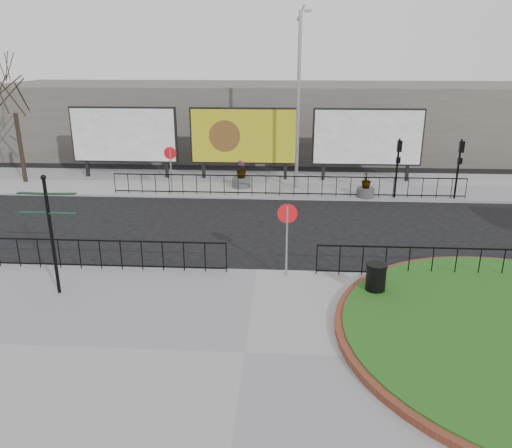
# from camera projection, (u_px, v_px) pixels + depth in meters

# --- Properties ---
(ground) EXTENTS (90.00, 90.00, 0.00)m
(ground) POSITION_uv_depth(u_px,v_px,m) (257.00, 273.00, 17.04)
(ground) COLOR black
(ground) RESTS_ON ground
(pavement_near) EXTENTS (30.00, 10.00, 0.12)m
(pavement_near) POSITION_uv_depth(u_px,v_px,m) (245.00, 355.00, 12.30)
(pavement_near) COLOR gray
(pavement_near) RESTS_ON ground
(pavement_far) EXTENTS (44.00, 6.00, 0.12)m
(pavement_far) POSITION_uv_depth(u_px,v_px,m) (269.00, 184.00, 28.35)
(pavement_far) COLOR gray
(pavement_far) RESTS_ON ground
(railing_near_left) EXTENTS (10.00, 0.10, 1.10)m
(railing_near_left) POSITION_uv_depth(u_px,v_px,m) (80.00, 254.00, 16.89)
(railing_near_left) COLOR black
(railing_near_left) RESTS_ON pavement_near
(railing_near_right) EXTENTS (9.00, 0.10, 1.10)m
(railing_near_right) POSITION_uv_depth(u_px,v_px,m) (456.00, 263.00, 16.17)
(railing_near_right) COLOR black
(railing_near_right) RESTS_ON pavement_near
(railing_far) EXTENTS (18.00, 0.10, 1.10)m
(railing_far) POSITION_uv_depth(u_px,v_px,m) (287.00, 186.00, 25.55)
(railing_far) COLOR black
(railing_far) RESTS_ON pavement_far
(speed_sign_far) EXTENTS (0.64, 0.07, 2.47)m
(speed_sign_far) POSITION_uv_depth(u_px,v_px,m) (170.00, 160.00, 25.59)
(speed_sign_far) COLOR gray
(speed_sign_far) RESTS_ON pavement_far
(speed_sign_near) EXTENTS (0.64, 0.07, 2.47)m
(speed_sign_near) POSITION_uv_depth(u_px,v_px,m) (287.00, 224.00, 15.99)
(speed_sign_near) COLOR gray
(speed_sign_near) RESTS_ON pavement_near
(billboard_left) EXTENTS (6.20, 0.31, 4.10)m
(billboard_left) POSITION_uv_depth(u_px,v_px,m) (124.00, 135.00, 28.93)
(billboard_left) COLOR black
(billboard_left) RESTS_ON pavement_far
(billboard_mid) EXTENTS (6.20, 0.31, 4.10)m
(billboard_mid) POSITION_uv_depth(u_px,v_px,m) (244.00, 136.00, 28.53)
(billboard_mid) COLOR black
(billboard_mid) RESTS_ON pavement_far
(billboard_right) EXTENTS (6.20, 0.31, 4.10)m
(billboard_right) POSITION_uv_depth(u_px,v_px,m) (367.00, 137.00, 28.13)
(billboard_right) COLOR black
(billboard_right) RESTS_ON pavement_far
(lamp_post) EXTENTS (0.74, 0.18, 9.23)m
(lamp_post) POSITION_uv_depth(u_px,v_px,m) (298.00, 100.00, 25.77)
(lamp_post) COLOR gray
(lamp_post) RESTS_ON pavement_far
(signal_pole_a) EXTENTS (0.22, 0.26, 3.00)m
(signal_pole_a) POSITION_uv_depth(u_px,v_px,m) (398.00, 159.00, 24.81)
(signal_pole_a) COLOR black
(signal_pole_a) RESTS_ON pavement_far
(signal_pole_b) EXTENTS (0.22, 0.26, 3.00)m
(signal_pole_b) POSITION_uv_depth(u_px,v_px,m) (460.00, 160.00, 24.63)
(signal_pole_b) COLOR black
(signal_pole_b) RESTS_ON pavement_far
(tree_left) EXTENTS (2.00, 2.00, 7.00)m
(tree_left) POSITION_uv_depth(u_px,v_px,m) (16.00, 120.00, 27.53)
(tree_left) COLOR #2D2119
(tree_left) RESTS_ON pavement_far
(building_backdrop) EXTENTS (40.00, 10.00, 5.00)m
(building_backdrop) POSITION_uv_depth(u_px,v_px,m) (274.00, 119.00, 37.00)
(building_backdrop) COLOR #605D54
(building_backdrop) RESTS_ON ground
(fingerpost_sign) EXTENTS (1.74, 0.29, 3.71)m
(fingerpost_sign) POSITION_uv_depth(u_px,v_px,m) (50.00, 224.00, 14.65)
(fingerpost_sign) COLOR black
(fingerpost_sign) RESTS_ON pavement_near
(litter_bin) EXTENTS (0.64, 0.64, 1.05)m
(litter_bin) POSITION_uv_depth(u_px,v_px,m) (376.00, 280.00, 14.97)
(litter_bin) COLOR black
(litter_bin) RESTS_ON pavement_near
(planter_a) EXTENTS (1.00, 1.00, 1.46)m
(planter_a) POSITION_uv_depth(u_px,v_px,m) (241.00, 178.00, 27.31)
(planter_a) COLOR #4C4C4F
(planter_a) RESTS_ON pavement_far
(planter_c) EXTENTS (0.90, 0.90, 1.35)m
(planter_c) POSITION_uv_depth(u_px,v_px,m) (366.00, 188.00, 25.43)
(planter_c) COLOR #4C4C4F
(planter_c) RESTS_ON pavement_far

